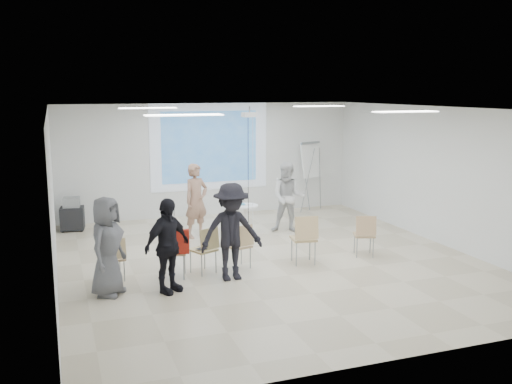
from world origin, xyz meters
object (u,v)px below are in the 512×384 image
object	(u,v)px
audience_mid	(231,225)
audience_outer	(107,240)
chair_left_inner	(206,246)
audience_left	(167,239)
pedestal_table	(246,218)
chair_left_mid	(174,249)
chair_center	(240,243)
chair_far_left	(114,256)
chair_right_far	(365,232)
player_right	(288,194)
player_left	(196,196)
laptop	(203,248)
av_cart	(72,215)
flipchart_easel	(311,160)
chair_right_inner	(305,235)

from	to	relation	value
audience_mid	audience_outer	bearing A→B (deg)	-179.84
chair_left_inner	audience_left	xyz separation A→B (m)	(-0.84, -0.73, 0.40)
pedestal_table	chair_left_mid	xyz separation A→B (m)	(-2.23, -2.59, 0.16)
pedestal_table	chair_center	xyz separation A→B (m)	(-0.93, -2.45, 0.11)
chair_far_left	chair_right_far	xyz separation A→B (m)	(4.95, -0.14, 0.04)
player_right	chair_center	distance (m)	3.09
player_right	audience_left	world-z (taller)	player_right
pedestal_table	audience_mid	size ratio (longest dim) A/B	0.36
player_left	chair_center	distance (m)	2.64
chair_left_mid	laptop	bearing A→B (deg)	30.95
chair_left_mid	audience_left	bearing A→B (deg)	-94.58
player_right	chair_right_far	size ratio (longest dim) A/B	2.13
chair_far_left	laptop	xyz separation A→B (m)	(1.60, -0.03, 0.00)
chair_left_inner	chair_center	bearing A→B (deg)	-19.62
pedestal_table	av_cart	xyz separation A→B (m)	(-3.82, 1.75, -0.03)
chair_right_far	av_cart	xyz separation A→B (m)	(-5.52, 4.28, -0.14)
chair_left_inner	audience_mid	world-z (taller)	audience_mid
audience_left	chair_far_left	bearing A→B (deg)	100.61
player_right	audience_left	distance (m)	4.70
pedestal_table	chair_right_far	size ratio (longest dim) A/B	0.83
audience_mid	flipchart_easel	xyz separation A→B (m)	(3.80, 4.84, 0.43)
chair_center	chair_right_far	size ratio (longest dim) A/B	1.00
chair_left_inner	chair_center	world-z (taller)	chair_left_inner
player_left	chair_far_left	size ratio (longest dim) A/B	2.43
player_right	chair_center	world-z (taller)	player_right
player_right	flipchart_easel	size ratio (longest dim) A/B	0.96
player_left	player_right	bearing A→B (deg)	-30.14
audience_left	pedestal_table	bearing A→B (deg)	20.24
chair_left_inner	chair_far_left	bearing A→B (deg)	151.52
chair_right_far	audience_left	distance (m)	4.24
chair_center	chair_right_far	xyz separation A→B (m)	(2.62, -0.08, 0.00)
player_left	audience_outer	size ratio (longest dim) A/B	1.04
audience_left	audience_outer	xyz separation A→B (m)	(-0.95, 0.21, 0.01)
audience_mid	audience_left	bearing A→B (deg)	-168.78
chair_right_inner	audience_left	xyz separation A→B (m)	(-2.79, -0.64, 0.34)
chair_far_left	chair_center	distance (m)	2.33
chair_left_inner	audience_outer	size ratio (longest dim) A/B	0.48
audience_mid	player_right	bearing A→B (deg)	49.80
audience_left	av_cart	world-z (taller)	audience_left
pedestal_table	audience_outer	xyz separation A→B (m)	(-3.41, -3.03, 0.53)
audience_outer	flipchart_easel	xyz separation A→B (m)	(5.95, 4.91, 0.50)
chair_far_left	audience_mid	xyz separation A→B (m)	(1.99, -0.58, 0.52)
chair_center	chair_right_far	distance (m)	2.63
player_left	chair_right_far	distance (m)	3.93
laptop	av_cart	world-z (taller)	av_cart
chair_left_inner	chair_center	distance (m)	0.70
chair_left_inner	chair_right_far	distance (m)	3.32
pedestal_table	laptop	distance (m)	2.93
player_right	chair_center	size ratio (longest dim) A/B	2.14
pedestal_table	chair_right_far	world-z (taller)	chair_right_far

